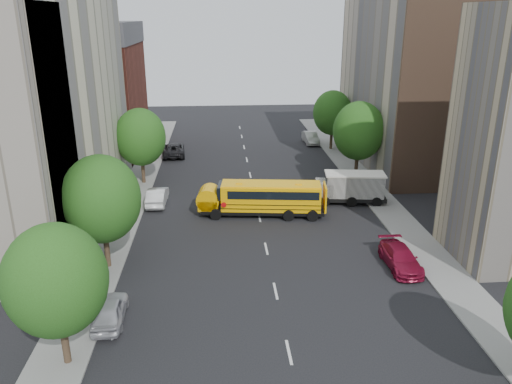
{
  "coord_description": "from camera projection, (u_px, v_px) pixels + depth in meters",
  "views": [
    {
      "loc": [
        -3.31,
        -35.02,
        16.24
      ],
      "look_at": [
        -0.45,
        2.0,
        3.03
      ],
      "focal_mm": 35.0,
      "sensor_mm": 36.0,
      "label": 1
    }
  ],
  "objects": [
    {
      "name": "parked_car_3",
      "position": [
        400.0,
        258.0,
        33.79
      ],
      "size": [
        2.01,
        4.84,
        1.4
      ],
      "primitive_type": "imported",
      "rotation": [
        0.0,
        0.0,
        0.01
      ],
      "color": "maroon",
      "rests_on": "ground"
    },
    {
      "name": "lane_markings",
      "position": [
        254.0,
        194.0,
        47.98
      ],
      "size": [
        0.15,
        64.0,
        0.01
      ],
      "primitive_type": "cube",
      "color": "silver",
      "rests_on": "ground"
    },
    {
      "name": "street_tree_0",
      "position": [
        56.0,
        280.0,
        23.08
      ],
      "size": [
        4.8,
        4.8,
        7.41
      ],
      "color": "#38281C",
      "rests_on": "ground"
    },
    {
      "name": "parked_car_2",
      "position": [
        174.0,
        149.0,
        60.72
      ],
      "size": [
        3.02,
        5.8,
        1.56
      ],
      "primitive_type": "imported",
      "rotation": [
        0.0,
        0.0,
        3.22
      ],
      "color": "black",
      "rests_on": "ground"
    },
    {
      "name": "building_left_redbrick",
      "position": [
        98.0,
        99.0,
        61.4
      ],
      "size": [
        10.0,
        15.0,
        13.0
      ],
      "primitive_type": "cube",
      "color": "maroon",
      "rests_on": "ground"
    },
    {
      "name": "building_left_cream",
      "position": [
        32.0,
        98.0,
        39.56
      ],
      "size": [
        10.0,
        26.0,
        20.0
      ],
      "primitive_type": "cube",
      "color": "beige",
      "rests_on": "ground"
    },
    {
      "name": "building_right_sidewall",
      "position": [
        452.0,
        99.0,
        45.33
      ],
      "size": [
        10.1,
        0.3,
        18.0
      ],
      "primitive_type": "cube",
      "color": "brown",
      "rests_on": "ground"
    },
    {
      "name": "parked_car_5",
      "position": [
        311.0,
        138.0,
        66.6
      ],
      "size": [
        1.78,
        4.67,
        1.52
      ],
      "primitive_type": "imported",
      "rotation": [
        0.0,
        0.0,
        0.04
      ],
      "color": "#A9A9A4",
      "rests_on": "ground"
    },
    {
      "name": "sidewalk_right",
      "position": [
        388.0,
        209.0,
        44.1
      ],
      "size": [
        3.0,
        80.0,
        0.12
      ],
      "primitive_type": "cube",
      "color": "slate",
      "rests_on": "ground"
    },
    {
      "name": "parked_car_0",
      "position": [
        110.0,
        311.0,
        27.76
      ],
      "size": [
        1.78,
        4.19,
        1.41
      ],
      "primitive_type": "imported",
      "rotation": [
        0.0,
        0.0,
        3.17
      ],
      "color": "#B0B0B7",
      "rests_on": "ground"
    },
    {
      "name": "parked_car_1",
      "position": [
        157.0,
        196.0,
        45.14
      ],
      "size": [
        1.68,
        4.62,
        1.51
      ],
      "primitive_type": "imported",
      "rotation": [
        0.0,
        0.0,
        3.12
      ],
      "color": "silver",
      "rests_on": "ground"
    },
    {
      "name": "street_tree_5",
      "position": [
        333.0,
        113.0,
        62.23
      ],
      "size": [
        4.86,
        4.86,
        7.51
      ],
      "color": "#38281C",
      "rests_on": "ground"
    },
    {
      "name": "street_tree_4",
      "position": [
        359.0,
        131.0,
        50.83
      ],
      "size": [
        5.25,
        5.25,
        8.1
      ],
      "color": "#38281C",
      "rests_on": "ground"
    },
    {
      "name": "sidewalk_left",
      "position": [
        124.0,
        216.0,
        42.42
      ],
      "size": [
        3.0,
        80.0,
        0.12
      ],
      "primitive_type": "cube",
      "color": "slate",
      "rests_on": "ground"
    },
    {
      "name": "street_tree_2",
      "position": [
        140.0,
        137.0,
        49.32
      ],
      "size": [
        4.99,
        4.99,
        7.71
      ],
      "color": "#38281C",
      "rests_on": "ground"
    },
    {
      "name": "safari_truck",
      "position": [
        349.0,
        187.0,
        45.19
      ],
      "size": [
        6.87,
        3.21,
        2.84
      ],
      "rotation": [
        0.0,
        0.0,
        -0.12
      ],
      "color": "black",
      "rests_on": "ground"
    },
    {
      "name": "school_bus",
      "position": [
        262.0,
        197.0,
        42.38
      ],
      "size": [
        10.61,
        3.56,
        2.94
      ],
      "rotation": [
        0.0,
        0.0,
        -0.12
      ],
      "color": "black",
      "rests_on": "ground"
    },
    {
      "name": "building_right_far",
      "position": [
        408.0,
        84.0,
        55.66
      ],
      "size": [
        10.0,
        22.0,
        18.0
      ],
      "primitive_type": "cube",
      "color": "#BCAB92",
      "rests_on": "ground"
    },
    {
      "name": "street_tree_1",
      "position": [
        101.0,
        199.0,
        32.37
      ],
      "size": [
        5.12,
        5.12,
        7.9
      ],
      "color": "#38281C",
      "rests_on": "ground"
    },
    {
      "name": "ground",
      "position": [
        264.0,
        237.0,
        38.58
      ],
      "size": [
        120.0,
        120.0,
        0.0
      ],
      "primitive_type": "plane",
      "color": "black",
      "rests_on": "ground"
    }
  ]
}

